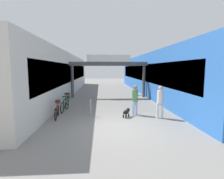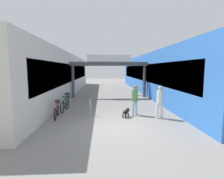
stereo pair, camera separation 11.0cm
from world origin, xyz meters
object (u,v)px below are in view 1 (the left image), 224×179
Objects in this scene: pedestrian_with_dog at (135,98)px; bicycle_black_third at (66,100)px; dog_on_leash at (126,112)px; pedestrian_companion at (160,100)px; bicycle_red_nearest at (57,110)px; cafe_chair_wood_nearer at (135,90)px; bollard_post_metal at (91,108)px; bicycle_green_second at (65,104)px.

pedestrian_with_dog reaches higher than bicycle_black_third.
pedestrian_companion is at bearing -10.34° from dog_on_leash.
bicycle_red_nearest is 1.89× the size of cafe_chair_wood_nearer.
pedestrian_with_dog is 7.70m from cafe_chair_wood_nearer.
dog_on_leash is (-1.77, 0.32, -0.72)m from pedestrian_companion.
pedestrian_with_dog is 1.04× the size of bicycle_red_nearest.
cafe_chair_wood_nearer is at bearing 61.62° from bollard_post_metal.
dog_on_leash is at bearing -104.77° from cafe_chair_wood_nearer.
pedestrian_companion is at bearing -92.23° from cafe_chair_wood_nearer.
dog_on_leash is 2.05m from bollard_post_metal.
bicycle_black_third is 7.73m from cafe_chair_wood_nearer.
dog_on_leash is 4.94m from bicycle_black_third.
pedestrian_with_dog reaches higher than bicycle_green_second.
pedestrian_with_dog reaches higher than cafe_chair_wood_nearer.
dog_on_leash is at bearing -24.68° from bicycle_green_second.
bollard_post_metal is (1.88, -2.69, 0.05)m from bicycle_black_third.
bicycle_red_nearest is 1.00× the size of bicycle_green_second.
pedestrian_with_dog is 1.83× the size of bollard_post_metal.
pedestrian_with_dog is 1.00m from dog_on_leash.
bicycle_green_second is 8.52m from cafe_chair_wood_nearer.
bicycle_black_third is at bearing 141.79° from dog_on_leash.
dog_on_leash is at bearing 169.66° from pedestrian_companion.
bicycle_green_second is at bearing 141.59° from bollard_post_metal.
bicycle_red_nearest is at bearing -127.20° from cafe_chair_wood_nearer.
cafe_chair_wood_nearer is at bearing 39.34° from bicycle_black_third.
bicycle_black_third is at bearing -140.66° from cafe_chair_wood_nearer.
pedestrian_companion is at bearing -10.26° from bollard_post_metal.
bicycle_red_nearest is (-5.60, 0.47, -0.58)m from pedestrian_companion.
pedestrian_with_dog is at bearing 3.58° from bicycle_red_nearest.
pedestrian_with_dog is at bearing 37.48° from dog_on_leash.
pedestrian_companion is 6.61m from bicycle_black_third.
bollard_post_metal reaches higher than dog_on_leash.
bicycle_red_nearest is 2.91m from bicycle_black_third.
bicycle_green_second is at bearing -132.73° from cafe_chair_wood_nearer.
bicycle_green_second is 1.00× the size of bicycle_black_third.
bicycle_green_second is 1.90× the size of cafe_chair_wood_nearer.
bicycle_red_nearest is 1.83m from bollard_post_metal.
pedestrian_companion is at bearing -30.86° from bicycle_black_third.
bicycle_green_second is (-3.69, 1.69, 0.14)m from dog_on_leash.
bicycle_black_third is (-5.66, 3.38, -0.58)m from pedestrian_companion.
pedestrian_with_dog is at bearing 1.42° from bollard_post_metal.
pedestrian_companion is 1.05× the size of bicycle_black_third.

